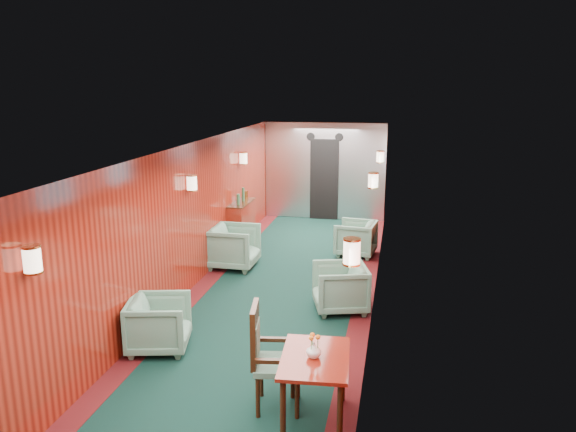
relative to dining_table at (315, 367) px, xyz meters
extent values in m
plane|color=black|center=(-1.07, 2.76, -0.60)|extent=(12.00, 12.00, 0.00)
cube|color=white|center=(-1.07, 2.76, 1.75)|extent=(3.00, 12.00, 0.10)
cube|color=white|center=(-1.07, 2.76, 1.76)|extent=(1.20, 12.00, 0.06)
cube|color=maroon|center=(-1.07, 8.76, 0.60)|extent=(3.00, 0.10, 2.40)
cube|color=maroon|center=(-2.57, 2.76, 0.60)|extent=(0.10, 12.00, 2.40)
cube|color=maroon|center=(0.43, 2.76, 0.60)|extent=(0.10, 12.00, 2.40)
cube|color=#440D0F|center=(-2.42, 2.76, -0.60)|extent=(0.30, 12.00, 0.01)
cube|color=#440D0F|center=(0.28, 2.76, -0.60)|extent=(0.30, 12.00, 0.01)
cube|color=silver|center=(-1.07, 8.68, 0.60)|extent=(2.98, 0.12, 2.38)
cube|color=black|center=(-1.07, 8.60, 0.40)|extent=(0.70, 0.06, 2.00)
cylinder|color=black|center=(-1.42, 8.61, 1.45)|extent=(0.20, 0.04, 0.20)
cylinder|color=black|center=(-0.72, 8.61, 1.45)|extent=(0.20, 0.04, 0.20)
cube|color=#A9ACB0|center=(0.42, -0.74, 0.85)|extent=(0.02, 1.10, 0.80)
cube|color=#415F62|center=(0.41, -0.74, 0.85)|extent=(0.01, 0.96, 0.66)
cube|color=#A9ACB0|center=(0.42, 1.76, 0.85)|extent=(0.02, 1.10, 0.80)
cube|color=#415F62|center=(0.41, 1.76, 0.85)|extent=(0.01, 0.96, 0.66)
cube|color=#A9ACB0|center=(0.42, 4.26, 0.85)|extent=(0.02, 1.10, 0.80)
cube|color=#415F62|center=(0.41, 4.26, 0.85)|extent=(0.01, 0.96, 0.66)
cube|color=#A9ACB0|center=(0.42, 6.76, 0.85)|extent=(0.02, 1.10, 0.80)
cube|color=#415F62|center=(0.41, 6.76, 0.85)|extent=(0.01, 0.96, 0.66)
cylinder|color=#FFE9C6|center=(-2.47, -0.74, 1.20)|extent=(0.16, 0.16, 0.24)
cylinder|color=#AE7231|center=(-2.47, -0.74, 1.08)|extent=(0.17, 0.17, 0.02)
cylinder|color=#FFE9C6|center=(0.33, 0.06, 1.20)|extent=(0.16, 0.16, 0.24)
cylinder|color=#AE7231|center=(0.33, 0.06, 1.08)|extent=(0.17, 0.17, 0.02)
cylinder|color=#FFE9C6|center=(-2.47, 3.26, 1.20)|extent=(0.16, 0.16, 0.24)
cylinder|color=#AE7231|center=(-2.47, 3.26, 1.08)|extent=(0.17, 0.17, 0.02)
cylinder|color=#FFE9C6|center=(0.33, 4.06, 1.20)|extent=(0.16, 0.16, 0.24)
cylinder|color=#AE7231|center=(0.33, 4.06, 1.08)|extent=(0.17, 0.17, 0.02)
cylinder|color=#FFE9C6|center=(-2.47, 6.26, 1.20)|extent=(0.16, 0.16, 0.24)
cylinder|color=#AE7231|center=(-2.47, 6.26, 1.08)|extent=(0.17, 0.17, 0.02)
cylinder|color=#FFE9C6|center=(0.33, 7.06, 1.20)|extent=(0.16, 0.16, 0.24)
cylinder|color=#AE7231|center=(0.33, 7.06, 1.08)|extent=(0.17, 0.17, 0.02)
cube|color=maroon|center=(0.00, 0.00, 0.10)|extent=(0.73, 1.00, 0.04)
cylinder|color=#32190B|center=(-0.24, -0.43, -0.26)|extent=(0.06, 0.06, 0.68)
cylinder|color=#32190B|center=(0.29, -0.39, -0.26)|extent=(0.06, 0.06, 0.68)
cylinder|color=#32190B|center=(-0.29, 0.39, -0.26)|extent=(0.06, 0.06, 0.68)
cylinder|color=#32190B|center=(0.24, 0.43, -0.26)|extent=(0.06, 0.06, 0.68)
cube|color=#225042|center=(-0.41, 0.18, -0.11)|extent=(0.55, 0.55, 0.06)
cube|color=#32190B|center=(-0.65, 0.15, 0.22)|extent=(0.12, 0.45, 0.63)
cube|color=#225042|center=(-0.63, 0.15, 0.16)|extent=(0.07, 0.34, 0.38)
cube|color=#32190B|center=(-0.37, -0.06, 0.05)|extent=(0.45, 0.12, 0.04)
cube|color=#32190B|center=(-0.45, 0.42, 0.05)|extent=(0.45, 0.12, 0.04)
cylinder|color=#32190B|center=(-0.58, -0.05, -0.37)|extent=(0.05, 0.05, 0.45)
cylinder|color=#32190B|center=(-0.18, 0.01, -0.37)|extent=(0.05, 0.05, 0.45)
cylinder|color=#32190B|center=(-0.64, 0.35, -0.37)|extent=(0.05, 0.05, 0.45)
cylinder|color=#32190B|center=(-0.24, 0.41, -0.37)|extent=(0.05, 0.05, 0.45)
cube|color=maroon|center=(-2.41, 5.81, -0.13)|extent=(0.32, 1.05, 0.95)
cube|color=#32190B|center=(-2.40, 5.81, 0.35)|extent=(0.34, 1.07, 0.02)
cylinder|color=#274F31|center=(-2.39, 5.54, 0.47)|extent=(0.07, 0.07, 0.22)
cylinder|color=#274F31|center=(-2.39, 5.91, 0.50)|extent=(0.06, 0.06, 0.28)
cylinder|color=#AE7231|center=(-2.39, 6.12, 0.45)|extent=(0.08, 0.08, 0.18)
imported|color=silver|center=(-0.01, -0.02, 0.19)|extent=(0.17, 0.17, 0.16)
imported|color=#225042|center=(-2.19, 1.18, -0.25)|extent=(0.91, 0.89, 0.69)
imported|color=#225042|center=(-2.20, 4.52, -0.21)|extent=(0.88, 0.86, 0.79)
imported|color=#225042|center=(-0.06, 2.89, -0.25)|extent=(0.96, 0.94, 0.71)
imported|color=#225042|center=(-0.05, 5.70, -0.25)|extent=(0.85, 0.83, 0.69)
camera|label=1|loc=(0.72, -5.01, 2.75)|focal=35.00mm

